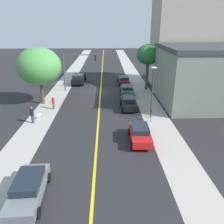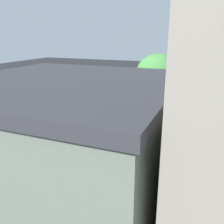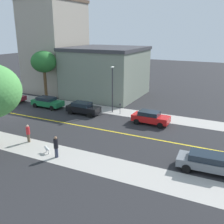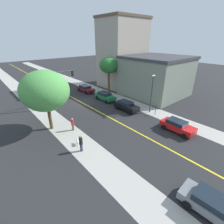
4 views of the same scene
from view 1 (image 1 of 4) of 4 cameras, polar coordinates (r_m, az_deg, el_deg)
The scene contains 21 objects.
ground_plane at distance 36.75m, azimuth -2.92°, elevation 5.24°, with size 140.00×140.00×0.00m, color #262628.
sidewalk_left at distance 37.19m, azimuth 7.46°, elevation 5.28°, with size 3.06×126.00×0.01m, color #ADA8A0.
sidewalk_right at distance 37.51m, azimuth -13.20°, elevation 5.03°, with size 3.06×126.00×0.01m, color #ADA8A0.
road_centerline_stripe at distance 36.75m, azimuth -2.92°, elevation 5.24°, with size 0.20×126.00×0.00m, color yellow.
pale_office_building at distance 41.10m, azimuth 17.67°, elevation 16.69°, with size 10.18×7.78×15.01m.
tan_rowhouse at distance 32.60m, azimuth 22.26°, elevation 8.55°, with size 11.30×11.20×7.64m.
street_tree_left_near at distance 37.24m, azimuth 9.13°, elevation 14.05°, with size 3.72×3.72×7.27m.
street_tree_right_corner at distance 31.17m, azimuth -17.98°, elevation 10.93°, with size 5.68×5.68×7.51m.
fire_hydrant at distance 33.71m, azimuth 6.97°, elevation 4.26°, with size 0.44×0.24×0.74m.
parking_meter at distance 25.42m, azimuth 9.90°, elevation -0.44°, with size 0.12×0.18×1.33m.
traffic_light_mast at distance 36.82m, azimuth -9.43°, elevation 11.66°, with size 5.55×0.32×6.10m.
street_lamp at distance 25.67m, azimuth 10.21°, elevation 6.37°, with size 0.70×0.36×5.90m.
red_sedan_left_curb at distance 20.99m, azimuth 7.09°, elevation -5.44°, with size 2.03×4.16×1.46m.
maroon_sedan_left_curb at distance 41.28m, azimuth 2.99°, elevation 8.08°, with size 2.21×4.36×1.34m.
green_sedan_left_curb at distance 34.69m, azimuth 3.83°, elevation 5.55°, with size 2.11×4.48×1.42m.
grey_sedan_right_curb at distance 15.55m, azimuth -20.40°, elevation -17.58°, with size 2.21×4.82×1.39m.
black_sedan_left_curb at distance 28.96m, azimuth 4.18°, elevation 2.38°, with size 1.98×4.25×1.50m.
black_pickup_truck at distance 42.25m, azimuth -8.41°, elevation 8.44°, with size 2.30×6.04×1.78m.
pedestrian_black_shirt at distance 26.04m, azimuth -19.54°, elevation -0.63°, with size 0.38×0.38×1.85m.
pedestrian_red_shirt at distance 29.59m, azimuth -14.64°, elevation 2.38°, with size 0.34×0.34×1.72m.
small_dog at distance 27.25m, azimuth -18.14°, elevation -0.85°, with size 0.51×0.75×0.57m.
Camera 1 is at (-0.92, 35.30, 10.17)m, focal length 36.15 mm.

